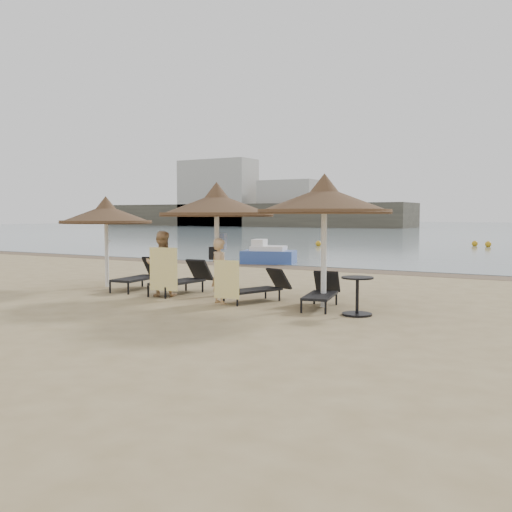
{
  "coord_description": "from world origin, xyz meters",
  "views": [
    {
      "loc": [
        8.15,
        -11.36,
        2.16
      ],
      "look_at": [
        0.95,
        1.2,
        1.09
      ],
      "focal_mm": 40.0,
      "sensor_mm": 36.0,
      "label": 1
    }
  ],
  "objects_px": {
    "palapa_left": "(106,215)",
    "side_table": "(357,297)",
    "person_left": "(161,259)",
    "pedal_boat": "(268,255)",
    "lounger_far_left": "(142,275)",
    "lounger_near_right": "(261,287)",
    "palapa_right": "(324,201)",
    "person_right": "(220,266)",
    "lounger_far_right": "(322,292)",
    "lounger_near_left": "(184,279)",
    "palapa_center": "(217,205)"
  },
  "relations": [
    {
      "from": "palapa_left",
      "to": "side_table",
      "type": "bearing_deg",
      "value": -6.31
    },
    {
      "from": "person_left",
      "to": "pedal_boat",
      "type": "xyz_separation_m",
      "value": [
        -2.35,
        10.16,
        -0.6
      ]
    },
    {
      "from": "palapa_left",
      "to": "lounger_far_left",
      "type": "distance_m",
      "value": 2.15
    },
    {
      "from": "lounger_near_right",
      "to": "palapa_right",
      "type": "bearing_deg",
      "value": 18.2
    },
    {
      "from": "lounger_near_right",
      "to": "person_right",
      "type": "height_order",
      "value": "person_right"
    },
    {
      "from": "palapa_right",
      "to": "person_right",
      "type": "distance_m",
      "value": 2.94
    },
    {
      "from": "lounger_far_right",
      "to": "person_right",
      "type": "bearing_deg",
      "value": -173.92
    },
    {
      "from": "palapa_right",
      "to": "lounger_near_right",
      "type": "bearing_deg",
      "value": 177.61
    },
    {
      "from": "lounger_near_right",
      "to": "person_left",
      "type": "xyz_separation_m",
      "value": [
        -2.69,
        -0.56,
        0.64
      ]
    },
    {
      "from": "palapa_left",
      "to": "palapa_right",
      "type": "bearing_deg",
      "value": -2.02
    },
    {
      "from": "pedal_boat",
      "to": "lounger_near_right",
      "type": "bearing_deg",
      "value": -78.02
    },
    {
      "from": "lounger_far_left",
      "to": "lounger_near_left",
      "type": "relative_size",
      "value": 1.01
    },
    {
      "from": "lounger_far_left",
      "to": "palapa_center",
      "type": "bearing_deg",
      "value": -8.24
    },
    {
      "from": "palapa_left",
      "to": "palapa_center",
      "type": "distance_m",
      "value": 3.92
    },
    {
      "from": "lounger_near_right",
      "to": "side_table",
      "type": "height_order",
      "value": "side_table"
    },
    {
      "from": "lounger_far_right",
      "to": "side_table",
      "type": "height_order",
      "value": "side_table"
    },
    {
      "from": "palapa_left",
      "to": "palapa_center",
      "type": "xyz_separation_m",
      "value": [
        3.91,
        0.02,
        0.24
      ]
    },
    {
      "from": "palapa_right",
      "to": "pedal_boat",
      "type": "relative_size",
      "value": 1.22
    },
    {
      "from": "side_table",
      "to": "lounger_far_right",
      "type": "bearing_deg",
      "value": 148.9
    },
    {
      "from": "lounger_near_left",
      "to": "person_right",
      "type": "distance_m",
      "value": 2.18
    },
    {
      "from": "lounger_near_left",
      "to": "lounger_near_right",
      "type": "relative_size",
      "value": 1.1
    },
    {
      "from": "palapa_right",
      "to": "person_left",
      "type": "distance_m",
      "value": 4.66
    },
    {
      "from": "palapa_right",
      "to": "lounger_near_right",
      "type": "distance_m",
      "value": 2.71
    },
    {
      "from": "lounger_near_right",
      "to": "person_right",
      "type": "distance_m",
      "value": 1.2
    },
    {
      "from": "lounger_near_left",
      "to": "person_right",
      "type": "height_order",
      "value": "person_right"
    },
    {
      "from": "side_table",
      "to": "palapa_left",
      "type": "bearing_deg",
      "value": 173.69
    },
    {
      "from": "palapa_center",
      "to": "side_table",
      "type": "distance_m",
      "value": 4.75
    },
    {
      "from": "palapa_center",
      "to": "pedal_boat",
      "type": "xyz_separation_m",
      "value": [
        -3.59,
        9.4,
        -1.99
      ]
    },
    {
      "from": "lounger_far_left",
      "to": "pedal_boat",
      "type": "bearing_deg",
      "value": 89.57
    },
    {
      "from": "palapa_left",
      "to": "lounger_far_left",
      "type": "xyz_separation_m",
      "value": [
        1.26,
        0.12,
        -1.74
      ]
    },
    {
      "from": "lounger_far_left",
      "to": "side_table",
      "type": "relative_size",
      "value": 2.5
    },
    {
      "from": "lounger_far_right",
      "to": "person_left",
      "type": "relative_size",
      "value": 0.94
    },
    {
      "from": "lounger_far_right",
      "to": "person_right",
      "type": "height_order",
      "value": "person_right"
    },
    {
      "from": "person_right",
      "to": "person_left",
      "type": "bearing_deg",
      "value": 18.1
    },
    {
      "from": "person_right",
      "to": "palapa_right",
      "type": "bearing_deg",
      "value": -137.12
    },
    {
      "from": "lounger_near_right",
      "to": "lounger_far_right",
      "type": "height_order",
      "value": "lounger_far_right"
    },
    {
      "from": "palapa_center",
      "to": "lounger_near_right",
      "type": "xyz_separation_m",
      "value": [
        1.45,
        -0.2,
        -2.03
      ]
    },
    {
      "from": "lounger_far_right",
      "to": "person_left",
      "type": "distance_m",
      "value": 4.43
    },
    {
      "from": "pedal_boat",
      "to": "lounger_near_left",
      "type": "bearing_deg",
      "value": -90.76
    },
    {
      "from": "palapa_left",
      "to": "lounger_far_right",
      "type": "xyz_separation_m",
      "value": [
        7.03,
        -0.24,
        -1.79
      ]
    },
    {
      "from": "palapa_center",
      "to": "person_right",
      "type": "distance_m",
      "value": 1.95
    },
    {
      "from": "palapa_right",
      "to": "person_right",
      "type": "relative_size",
      "value": 1.7
    },
    {
      "from": "palapa_right",
      "to": "lounger_near_left",
      "type": "xyz_separation_m",
      "value": [
        -4.23,
        0.27,
        -2.06
      ]
    },
    {
      "from": "palapa_center",
      "to": "lounger_far_right",
      "type": "relative_size",
      "value": 1.62
    },
    {
      "from": "lounger_near_right",
      "to": "side_table",
      "type": "distance_m",
      "value": 2.85
    },
    {
      "from": "pedal_boat",
      "to": "palapa_right",
      "type": "bearing_deg",
      "value": -70.83
    },
    {
      "from": "palapa_right",
      "to": "side_table",
      "type": "relative_size",
      "value": 3.78
    },
    {
      "from": "lounger_far_left",
      "to": "pedal_boat",
      "type": "xyz_separation_m",
      "value": [
        -0.93,
        9.3,
        -0.01
      ]
    },
    {
      "from": "palapa_left",
      "to": "palapa_center",
      "type": "height_order",
      "value": "palapa_center"
    },
    {
      "from": "palapa_left",
      "to": "person_right",
      "type": "distance_m",
      "value": 4.94
    }
  ]
}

